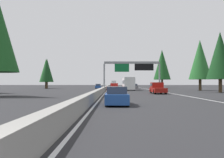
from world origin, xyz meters
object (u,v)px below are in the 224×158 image
(oncoming_near, at_px, (98,86))
(conifer_right_near, at_px, (220,55))
(conifer_left_mid, at_px, (47,70))
(pickup_mid_center, at_px, (158,88))
(sign_gantry_overhead, at_px, (133,67))
(bus_far_center, at_px, (128,83))
(sedan_near_center, at_px, (127,85))
(conifer_left_far, at_px, (46,70))
(sedan_distant_a, at_px, (117,96))
(sedan_mid_right, at_px, (135,86))
(conifer_right_mid, at_px, (200,60))
(box_truck_distant_b, at_px, (114,83))
(minivan_mid_left, at_px, (114,86))
(conifer_right_far, at_px, (162,65))

(oncoming_near, xyz_separation_m, conifer_right_near, (-33.91, -24.49, 6.15))
(conifer_left_mid, bearing_deg, pickup_mid_center, -142.58)
(sign_gantry_overhead, bearing_deg, conifer_right_near, -121.50)
(pickup_mid_center, relative_size, bus_far_center, 0.49)
(sedan_near_center, distance_m, conifer_left_far, 57.12)
(sedan_distant_a, xyz_separation_m, conifer_left_far, (60.01, 21.99, 5.15))
(sedan_mid_right, xyz_separation_m, conifer_left_far, (-2.70, 28.92, 5.15))
(sign_gantry_overhead, height_order, sedan_near_center, sign_gantry_overhead)
(bus_far_center, distance_m, conifer_left_mid, 29.26)
(bus_far_center, bearing_deg, conifer_right_mid, -105.02)
(conifer_right_mid, bearing_deg, box_truck_distant_b, 15.40)
(sedan_near_center, distance_m, conifer_right_near, 84.26)
(pickup_mid_center, height_order, conifer_left_mid, conifer_left_mid)
(sedan_mid_right, distance_m, conifer_left_far, 29.50)
(sign_gantry_overhead, bearing_deg, sedan_distant_a, 173.44)
(bus_far_center, bearing_deg, sign_gantry_overhead, -176.04)
(minivan_mid_left, bearing_deg, sign_gantry_overhead, -161.06)
(sign_gantry_overhead, xyz_separation_m, conifer_right_mid, (2.94, -16.02, 2.03))
(sign_gantry_overhead, xyz_separation_m, sedan_near_center, (73.68, -3.01, -4.52))
(oncoming_near, bearing_deg, box_truck_distant_b, 174.33)
(sedan_distant_a, xyz_separation_m, conifer_right_far, (67.83, -17.06, 7.59))
(sedan_mid_right, bearing_deg, conifer_right_near, -161.27)
(conifer_left_mid, bearing_deg, conifer_right_near, -128.32)
(minivan_mid_left, height_order, conifer_left_far, conifer_left_far)
(conifer_right_far, bearing_deg, conifer_right_mid, -174.19)
(sign_gantry_overhead, relative_size, sedan_mid_right, 2.88)
(sign_gantry_overhead, distance_m, conifer_right_near, 18.13)
(sedan_distant_a, height_order, conifer_right_near, conifer_right_near)
(conifer_right_near, relative_size, conifer_right_mid, 0.94)
(sedan_distant_a, distance_m, conifer_left_mid, 61.79)
(minivan_mid_left, distance_m, oncoming_near, 13.63)
(bus_far_center, xyz_separation_m, oncoming_near, (17.10, 8.58, -1.03))
(sign_gantry_overhead, height_order, conifer_right_near, conifer_right_near)
(sedan_distant_a, bearing_deg, conifer_left_far, 20.13)
(conifer_left_far, bearing_deg, conifer_left_mid, -157.79)
(sedan_distant_a, bearing_deg, minivan_mid_left, 0.00)
(sedan_mid_right, height_order, conifer_right_far, conifer_right_far)
(sedan_distant_a, bearing_deg, bus_far_center, -4.75)
(oncoming_near, relative_size, conifer_left_mid, 0.47)
(conifer_right_far, bearing_deg, conifer_right_near, -176.75)
(conifer_right_far, height_order, conifer_left_far, conifer_right_far)
(minivan_mid_left, relative_size, conifer_left_mid, 0.53)
(sedan_distant_a, relative_size, oncoming_near, 1.00)
(bus_far_center, height_order, conifer_right_far, conifer_right_far)
(pickup_mid_center, distance_m, sedan_near_center, 87.86)
(box_truck_distant_b, bearing_deg, conifer_right_far, -158.45)
(box_truck_distant_b, relative_size, oncoming_near, 1.93)
(conifer_right_near, bearing_deg, conifer_right_mid, -2.92)
(sedan_distant_a, xyz_separation_m, conifer_left_mid, (57.85, 21.11, 5.06))
(box_truck_distant_b, bearing_deg, conifer_left_mid, 158.27)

